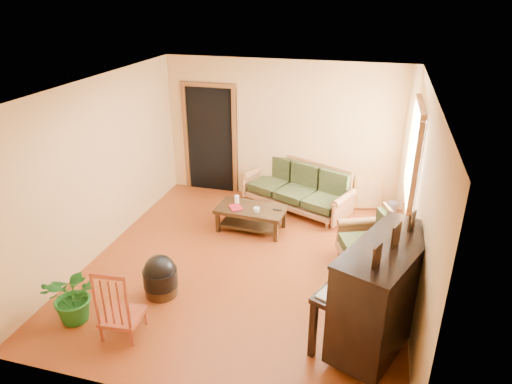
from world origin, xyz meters
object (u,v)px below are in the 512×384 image
(red_chair, at_px, (120,300))
(potted_plant, at_px, (74,296))
(piano, at_px, (383,296))
(armchair, at_px, (367,240))
(footstool, at_px, (161,280))
(sofa, at_px, (297,188))
(coffee_table, at_px, (251,219))
(ceramic_crock, at_px, (392,208))

(red_chair, xyz_separation_m, potted_plant, (-0.66, 0.05, -0.11))
(piano, height_order, red_chair, piano)
(armchair, distance_m, piano, 1.63)
(red_chair, bearing_deg, armchair, 35.36)
(footstool, xyz_separation_m, potted_plant, (-0.75, -0.75, 0.15))
(sofa, distance_m, piano, 3.52)
(armchair, bearing_deg, coffee_table, 140.39)
(potted_plant, bearing_deg, piano, 9.07)
(piano, bearing_deg, footstool, -161.15)
(piano, bearing_deg, red_chair, -145.35)
(coffee_table, bearing_deg, red_chair, -105.13)
(sofa, height_order, red_chair, red_chair)
(coffee_table, distance_m, piano, 3.08)
(armchair, height_order, potted_plant, armchair)
(sofa, bearing_deg, coffee_table, -97.62)
(footstool, height_order, potted_plant, potted_plant)
(coffee_table, relative_size, footstool, 2.50)
(coffee_table, distance_m, armchair, 2.00)
(red_chair, height_order, potted_plant, red_chair)
(footstool, distance_m, ceramic_crock, 4.39)
(red_chair, relative_size, ceramic_crock, 4.27)
(coffee_table, xyz_separation_m, piano, (2.12, -2.19, 0.45))
(coffee_table, xyz_separation_m, armchair, (1.89, -0.59, 0.22))
(sofa, height_order, armchair, sofa)
(coffee_table, relative_size, piano, 0.76)
(piano, bearing_deg, sofa, 138.63)
(potted_plant, bearing_deg, sofa, 61.79)
(red_chair, xyz_separation_m, ceramic_crock, (3.03, 4.05, -0.36))
(ceramic_crock, bearing_deg, piano, -92.59)
(sofa, distance_m, coffee_table, 1.15)
(footstool, bearing_deg, ceramic_crock, 47.89)
(piano, bearing_deg, potted_plant, -148.34)
(armchair, bearing_deg, footstool, -173.29)
(footstool, bearing_deg, red_chair, -96.55)
(armchair, relative_size, piano, 0.57)
(coffee_table, relative_size, potted_plant, 1.56)
(red_chair, distance_m, ceramic_crock, 5.08)
(coffee_table, height_order, ceramic_crock, coffee_table)
(coffee_table, relative_size, ceramic_crock, 5.10)
(sofa, xyz_separation_m, footstool, (-1.25, -2.97, -0.21))
(red_chair, height_order, ceramic_crock, red_chair)
(red_chair, bearing_deg, potted_plant, 171.21)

